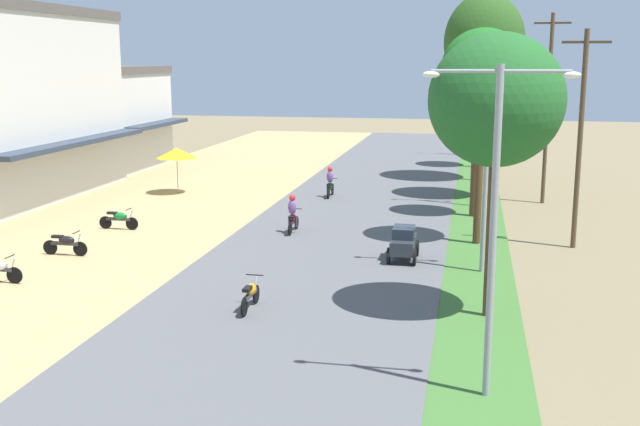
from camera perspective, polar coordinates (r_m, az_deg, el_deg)
shophouse_far at (r=54.49m, az=-16.53°, el=6.85°), size 9.29×8.38×6.90m
parked_motorbike_third at (r=30.41m, az=-18.47°, el=-2.12°), size 1.80×0.54×0.94m
parked_motorbike_fourth at (r=34.38m, az=-14.77°, el=-0.39°), size 1.80×0.54×0.94m
vendor_umbrella at (r=42.66m, az=-10.65°, el=4.42°), size 2.20×2.20×2.52m
median_tree_nearest at (r=21.72m, az=13.02°, el=8.18°), size 3.74×3.74×8.06m
median_tree_second at (r=30.66m, az=12.10°, el=10.48°), size 3.23×3.23×8.50m
median_tree_third at (r=36.26m, az=11.71°, el=8.52°), size 2.89×2.89×7.54m
median_tree_fourth at (r=41.40m, az=11.74°, el=8.47°), size 3.95×3.95×7.78m
median_tree_fifth at (r=47.31m, az=12.16°, el=12.35°), size 4.76×4.76×11.15m
median_tree_sixth at (r=53.30m, az=11.99°, el=9.88°), size 3.14×3.14×7.74m
streetlamp_near at (r=16.50m, az=12.87°, el=0.25°), size 3.16×0.20×7.21m
streetlamp_mid at (r=26.60m, az=12.34°, el=4.67°), size 3.16×0.20×7.42m
streetlamp_far at (r=38.86m, az=12.05°, el=6.53°), size 3.16×0.20×7.15m
streetlamp_farthest at (r=59.38m, az=11.85°, el=8.31°), size 3.16×0.20×7.47m
utility_pole_near at (r=31.32m, az=18.85°, el=5.45°), size 1.80×0.20×8.49m
utility_pole_far at (r=40.84m, az=16.64°, el=7.64°), size 1.80×0.20×9.63m
car_hatchback_charcoal at (r=28.32m, az=6.25°, el=-2.16°), size 1.04×2.00×1.23m
motorbike_ahead_third at (r=22.77m, az=-5.21°, el=-5.98°), size 0.54×1.80×0.94m
motorbike_ahead_fourth at (r=32.55m, az=-2.03°, el=-0.12°), size 0.54×1.80×1.66m
motorbike_ahead_fifth at (r=40.96m, az=0.78°, el=2.28°), size 0.54×1.80×1.66m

